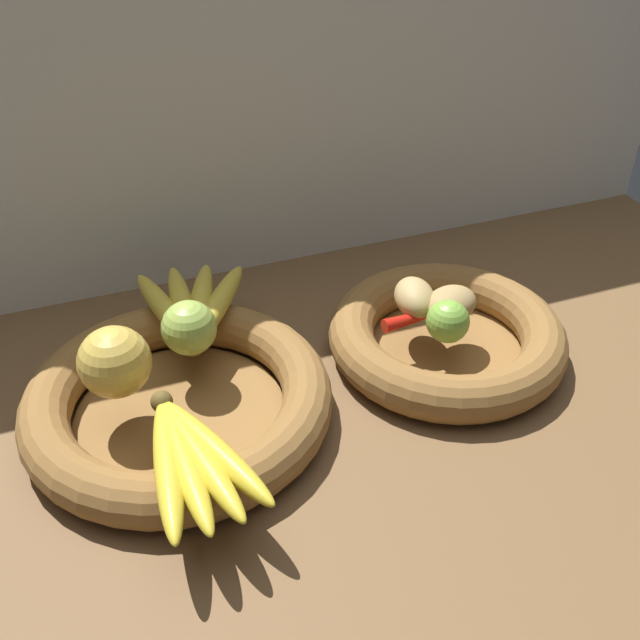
# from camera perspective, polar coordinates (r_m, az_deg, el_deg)

# --- Properties ---
(ground_plane) EXTENTS (1.40, 0.90, 0.03)m
(ground_plane) POSITION_cam_1_polar(r_m,az_deg,el_deg) (0.93, 0.46, -5.04)
(ground_plane) COLOR brown
(back_wall) EXTENTS (1.40, 0.03, 0.55)m
(back_wall) POSITION_cam_1_polar(r_m,az_deg,el_deg) (1.04, -5.68, 17.69)
(back_wall) COLOR silver
(back_wall) RESTS_ON ground_plane
(fruit_bowl_left) EXTENTS (0.36, 0.36, 0.06)m
(fruit_bowl_left) POSITION_cam_1_polar(r_m,az_deg,el_deg) (0.86, -10.97, -6.22)
(fruit_bowl_left) COLOR brown
(fruit_bowl_left) RESTS_ON ground_plane
(fruit_bowl_right) EXTENTS (0.31, 0.31, 0.06)m
(fruit_bowl_right) POSITION_cam_1_polar(r_m,az_deg,el_deg) (0.96, 9.83, -1.28)
(fruit_bowl_right) COLOR brown
(fruit_bowl_right) RESTS_ON ground_plane
(apple_golden_left) EXTENTS (0.08, 0.08, 0.08)m
(apple_golden_left) POSITION_cam_1_polar(r_m,az_deg,el_deg) (0.82, -15.72, -3.17)
(apple_golden_left) COLOR gold
(apple_golden_left) RESTS_ON fruit_bowl_left
(apple_green_back) EXTENTS (0.07, 0.07, 0.07)m
(apple_green_back) POSITION_cam_1_polar(r_m,az_deg,el_deg) (0.87, -10.18, -0.60)
(apple_green_back) COLOR #99B74C
(apple_green_back) RESTS_ON fruit_bowl_left
(banana_bunch_front) EXTENTS (0.12, 0.20, 0.03)m
(banana_bunch_front) POSITION_cam_1_polar(r_m,az_deg,el_deg) (0.73, -10.06, -10.51)
(banana_bunch_front) COLOR gold
(banana_bunch_front) RESTS_ON fruit_bowl_left
(banana_bunch_back) EXTENTS (0.16, 0.19, 0.03)m
(banana_bunch_back) POSITION_cam_1_polar(r_m,az_deg,el_deg) (0.94, -10.00, 1.08)
(banana_bunch_back) COLOR gold
(banana_bunch_back) RESTS_ON fruit_bowl_left
(potato_oblong) EXTENTS (0.07, 0.08, 0.04)m
(potato_oblong) POSITION_cam_1_polar(r_m,az_deg,el_deg) (0.93, 7.38, 1.77)
(potato_oblong) COLOR tan
(potato_oblong) RESTS_ON fruit_bowl_right
(potato_large) EXTENTS (0.09, 0.08, 0.04)m
(potato_large) POSITION_cam_1_polar(r_m,az_deg,el_deg) (0.93, 10.14, 1.24)
(potato_large) COLOR #A38451
(potato_large) RESTS_ON fruit_bowl_right
(lime_near) EXTENTS (0.05, 0.05, 0.05)m
(lime_near) POSITION_cam_1_polar(r_m,az_deg,el_deg) (0.89, 9.94, -0.11)
(lime_near) COLOR #7AAD3D
(lime_near) RESTS_ON fruit_bowl_right
(chili_pepper) EXTENTS (0.13, 0.03, 0.02)m
(chili_pepper) POSITION_cam_1_polar(r_m,az_deg,el_deg) (0.93, 8.64, 0.53)
(chili_pepper) COLOR red
(chili_pepper) RESTS_ON fruit_bowl_right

